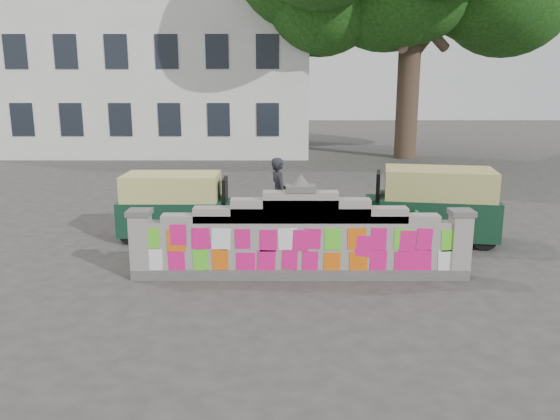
{
  "coord_description": "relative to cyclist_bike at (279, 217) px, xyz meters",
  "views": [
    {
      "loc": [
        -0.37,
        -9.93,
        3.58
      ],
      "look_at": [
        -0.38,
        1.0,
        1.1
      ],
      "focal_mm": 35.0,
      "sensor_mm": 36.0,
      "label": 1
    }
  ],
  "objects": [
    {
      "name": "building",
      "position": [
        -6.58,
        19.06,
        3.52
      ],
      "size": [
        16.0,
        10.0,
        8.9
      ],
      "color": "silver",
      "rests_on": "ground"
    },
    {
      "name": "parapet_wall",
      "position": [
        0.42,
        -2.93,
        0.25
      ],
      "size": [
        6.48,
        0.44,
        2.01
      ],
      "color": "#4C4C49",
      "rests_on": "ground"
    },
    {
      "name": "pedestrian",
      "position": [
        3.01,
        -0.73,
        0.28
      ],
      "size": [
        0.61,
        0.77,
        1.55
      ],
      "primitive_type": "imported",
      "rotation": [
        0.0,
        0.0,
        -1.54
      ],
      "color": "#24863E",
      "rests_on": "ground"
    },
    {
      "name": "rickshaw_left",
      "position": [
        -2.46,
        -0.11,
        0.31
      ],
      "size": [
        2.83,
        1.32,
        1.56
      ],
      "rotation": [
        0.0,
        0.0,
        0.0
      ],
      "color": "#113425",
      "rests_on": "ground"
    },
    {
      "name": "ground",
      "position": [
        0.42,
        -2.92,
        -0.5
      ],
      "size": [
        100.0,
        100.0,
        0.0
      ],
      "primitive_type": "plane",
      "color": "#383533",
      "rests_on": "ground"
    },
    {
      "name": "cyclist_rider",
      "position": [
        0.0,
        0.0,
        0.35
      ],
      "size": [
        0.58,
        0.71,
        1.69
      ],
      "primitive_type": "imported",
      "rotation": [
        0.0,
        0.0,
        1.9
      ],
      "color": "black",
      "rests_on": "ground"
    },
    {
      "name": "cyclist_bike",
      "position": [
        0.0,
        0.0,
        0.0
      ],
      "size": [
        2.01,
        1.24,
        1.0
      ],
      "primitive_type": "imported",
      "rotation": [
        0.0,
        0.0,
        1.9
      ],
      "color": "black",
      "rests_on": "ground"
    },
    {
      "name": "rickshaw_right",
      "position": [
        3.65,
        -0.35,
        0.4
      ],
      "size": [
        3.2,
        1.9,
        1.72
      ],
      "rotation": [
        0.0,
        0.0,
        2.96
      ],
      "color": "#103220",
      "rests_on": "ground"
    }
  ]
}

